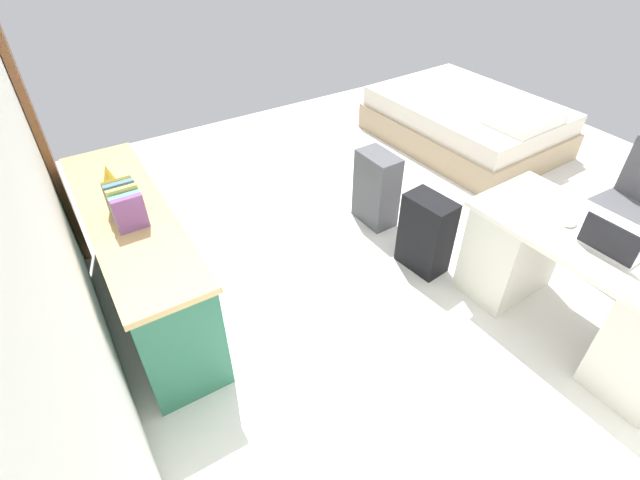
{
  "coord_description": "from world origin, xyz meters",
  "views": [
    {
      "loc": [
        -2.09,
        2.39,
        2.44
      ],
      "look_at": [
        -0.15,
        1.18,
        0.6
      ],
      "focal_mm": 26.57,
      "sensor_mm": 36.0,
      "label": 1
    }
  ],
  "objects_px": {
    "bed": "(466,122)",
    "computer_mouse": "(571,223)",
    "desk": "(579,285)",
    "figurine_small": "(107,173)",
    "credenza": "(142,262)",
    "office_chair": "(627,216)",
    "suitcase_spare_grey": "(376,189)",
    "suitcase_black": "(426,234)",
    "laptop": "(611,244)"
  },
  "relations": [
    {
      "from": "bed",
      "to": "computer_mouse",
      "type": "xyz_separation_m",
      "value": [
        -2.09,
        1.39,
        0.51
      ]
    },
    {
      "from": "desk",
      "to": "computer_mouse",
      "type": "relative_size",
      "value": 14.68
    },
    {
      "from": "desk",
      "to": "figurine_small",
      "type": "xyz_separation_m",
      "value": [
        2.05,
        2.24,
        0.47
      ]
    },
    {
      "from": "credenza",
      "to": "desk",
      "type": "bearing_deg",
      "value": -126.01
    },
    {
      "from": "desk",
      "to": "office_chair",
      "type": "relative_size",
      "value": 1.56
    },
    {
      "from": "suitcase_spare_grey",
      "to": "figurine_small",
      "type": "distance_m",
      "value": 2.03
    },
    {
      "from": "desk",
      "to": "suitcase_black",
      "type": "distance_m",
      "value": 1.04
    },
    {
      "from": "computer_mouse",
      "to": "figurine_small",
      "type": "bearing_deg",
      "value": 47.43
    },
    {
      "from": "figurine_small",
      "to": "desk",
      "type": "bearing_deg",
      "value": -132.47
    },
    {
      "from": "computer_mouse",
      "to": "figurine_small",
      "type": "height_order",
      "value": "figurine_small"
    },
    {
      "from": "bed",
      "to": "computer_mouse",
      "type": "bearing_deg",
      "value": 146.39
    },
    {
      "from": "credenza",
      "to": "office_chair",
      "type": "bearing_deg",
      "value": -113.76
    },
    {
      "from": "office_chair",
      "to": "bed",
      "type": "xyz_separation_m",
      "value": [
        2.02,
        -0.48,
        -0.18
      ]
    },
    {
      "from": "suitcase_black",
      "to": "computer_mouse",
      "type": "distance_m",
      "value": 0.97
    },
    {
      "from": "office_chair",
      "to": "credenza",
      "type": "height_order",
      "value": "office_chair"
    },
    {
      "from": "suitcase_black",
      "to": "office_chair",
      "type": "bearing_deg",
      "value": -126.48
    },
    {
      "from": "suitcase_spare_grey",
      "to": "laptop",
      "type": "distance_m",
      "value": 1.79
    },
    {
      "from": "suitcase_black",
      "to": "computer_mouse",
      "type": "xyz_separation_m",
      "value": [
        -0.78,
        -0.36,
        0.45
      ]
    },
    {
      "from": "figurine_small",
      "to": "credenza",
      "type": "bearing_deg",
      "value": -179.79
    },
    {
      "from": "office_chair",
      "to": "suitcase_spare_grey",
      "type": "relative_size",
      "value": 1.49
    },
    {
      "from": "suitcase_black",
      "to": "laptop",
      "type": "xyz_separation_m",
      "value": [
        -1.05,
        -0.33,
        0.49
      ]
    },
    {
      "from": "laptop",
      "to": "suitcase_black",
      "type": "bearing_deg",
      "value": 17.45
    },
    {
      "from": "figurine_small",
      "to": "laptop",
      "type": "bearing_deg",
      "value": -134.14
    },
    {
      "from": "credenza",
      "to": "bed",
      "type": "distance_m",
      "value": 3.67
    },
    {
      "from": "suitcase_black",
      "to": "bed",
      "type": "bearing_deg",
      "value": -60.2
    },
    {
      "from": "desk",
      "to": "computer_mouse",
      "type": "distance_m",
      "value": 0.41
    },
    {
      "from": "office_chair",
      "to": "credenza",
      "type": "relative_size",
      "value": 0.52
    },
    {
      "from": "suitcase_black",
      "to": "suitcase_spare_grey",
      "type": "distance_m",
      "value": 0.66
    },
    {
      "from": "computer_mouse",
      "to": "credenza",
      "type": "bearing_deg",
      "value": 54.44
    },
    {
      "from": "credenza",
      "to": "figurine_small",
      "type": "distance_m",
      "value": 0.62
    },
    {
      "from": "figurine_small",
      "to": "computer_mouse",
      "type": "bearing_deg",
      "value": -130.03
    },
    {
      "from": "bed",
      "to": "figurine_small",
      "type": "distance_m",
      "value": 3.67
    },
    {
      "from": "office_chair",
      "to": "bed",
      "type": "distance_m",
      "value": 2.09
    },
    {
      "from": "desk",
      "to": "figurine_small",
      "type": "height_order",
      "value": "figurine_small"
    },
    {
      "from": "bed",
      "to": "figurine_small",
      "type": "height_order",
      "value": "figurine_small"
    },
    {
      "from": "suitcase_black",
      "to": "laptop",
      "type": "relative_size",
      "value": 1.88
    },
    {
      "from": "laptop",
      "to": "computer_mouse",
      "type": "bearing_deg",
      "value": -6.48
    },
    {
      "from": "desk",
      "to": "figurine_small",
      "type": "distance_m",
      "value": 3.08
    },
    {
      "from": "bed",
      "to": "suitcase_spare_grey",
      "type": "height_order",
      "value": "suitcase_spare_grey"
    },
    {
      "from": "computer_mouse",
      "to": "bed",
      "type": "bearing_deg",
      "value": -36.15
    },
    {
      "from": "desk",
      "to": "figurine_small",
      "type": "relative_size",
      "value": 13.34
    },
    {
      "from": "office_chair",
      "to": "figurine_small",
      "type": "height_order",
      "value": "office_chair"
    },
    {
      "from": "office_chair",
      "to": "credenza",
      "type": "distance_m",
      "value": 3.43
    },
    {
      "from": "desk",
      "to": "computer_mouse",
      "type": "xyz_separation_m",
      "value": [
        0.18,
        0.02,
        0.37
      ]
    },
    {
      "from": "laptop",
      "to": "computer_mouse",
      "type": "distance_m",
      "value": 0.27
    },
    {
      "from": "office_chair",
      "to": "figurine_small",
      "type": "relative_size",
      "value": 8.55
    },
    {
      "from": "credenza",
      "to": "figurine_small",
      "type": "xyz_separation_m",
      "value": [
        0.42,
        0.0,
        0.45
      ]
    },
    {
      "from": "suitcase_black",
      "to": "laptop",
      "type": "distance_m",
      "value": 1.2
    },
    {
      "from": "office_chair",
      "to": "computer_mouse",
      "type": "xyz_separation_m",
      "value": [
        -0.06,
        0.91,
        0.33
      ]
    },
    {
      "from": "desk",
      "to": "suitcase_spare_grey",
      "type": "bearing_deg",
      "value": 11.37
    }
  ]
}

